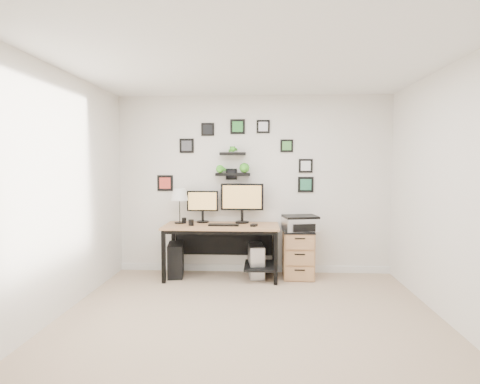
# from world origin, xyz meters

# --- Properties ---
(room) EXTENTS (4.00, 4.00, 4.00)m
(room) POSITION_xyz_m (0.00, 1.98, 0.05)
(room) COLOR tan
(room) RESTS_ON ground
(desk) EXTENTS (1.60, 0.70, 0.75)m
(desk) POSITION_xyz_m (-0.41, 1.67, 0.63)
(desk) COLOR tan
(desk) RESTS_ON ground
(monitor_left) EXTENTS (0.45, 0.18, 0.46)m
(monitor_left) POSITION_xyz_m (-0.74, 1.86, 1.02)
(monitor_left) COLOR black
(monitor_left) RESTS_ON desk
(monitor_right) EXTENTS (0.62, 0.20, 0.57)m
(monitor_right) POSITION_xyz_m (-0.16, 1.83, 1.09)
(monitor_right) COLOR black
(monitor_right) RESTS_ON desk
(keyboard) EXTENTS (0.42, 0.14, 0.02)m
(keyboard) POSITION_xyz_m (-0.40, 1.57, 0.76)
(keyboard) COLOR black
(keyboard) RESTS_ON desk
(mouse) EXTENTS (0.10, 0.13, 0.03)m
(mouse) POSITION_xyz_m (0.02, 1.53, 0.77)
(mouse) COLOR black
(mouse) RESTS_ON desk
(table_lamp) EXTENTS (0.25, 0.25, 0.50)m
(table_lamp) POSITION_xyz_m (-1.06, 1.76, 1.15)
(table_lamp) COLOR black
(table_lamp) RESTS_ON desk
(mug) EXTENTS (0.07, 0.07, 0.08)m
(mug) POSITION_xyz_m (-0.85, 1.55, 0.79)
(mug) COLOR black
(mug) RESTS_ON desk
(pen_cup) EXTENTS (0.06, 0.06, 0.08)m
(pen_cup) POSITION_xyz_m (-0.99, 1.76, 0.79)
(pen_cup) COLOR black
(pen_cup) RESTS_ON desk
(pc_tower_black) EXTENTS (0.28, 0.49, 0.47)m
(pc_tower_black) POSITION_xyz_m (-1.10, 1.69, 0.23)
(pc_tower_black) COLOR black
(pc_tower_black) RESTS_ON ground
(pc_tower_grey) EXTENTS (0.25, 0.48, 0.46)m
(pc_tower_grey) POSITION_xyz_m (0.04, 1.71, 0.23)
(pc_tower_grey) COLOR gray
(pc_tower_grey) RESTS_ON ground
(file_cabinet) EXTENTS (0.43, 0.53, 0.67)m
(file_cabinet) POSITION_xyz_m (0.64, 1.72, 0.34)
(file_cabinet) COLOR tan
(file_cabinet) RESTS_ON ground
(printer) EXTENTS (0.52, 0.45, 0.21)m
(printer) POSITION_xyz_m (0.66, 1.70, 0.78)
(printer) COLOR silver
(printer) RESTS_ON file_cabinet
(wall_decor) EXTENTS (2.31, 0.18, 1.06)m
(wall_decor) POSITION_xyz_m (-0.26, 1.93, 1.66)
(wall_decor) COLOR black
(wall_decor) RESTS_ON ground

